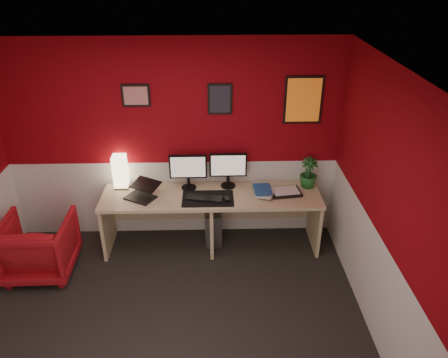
% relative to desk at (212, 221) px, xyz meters
% --- Properties ---
extents(ground, '(4.00, 3.50, 0.01)m').
position_rel_desk_xyz_m(ground, '(-0.45, -1.41, -0.36)').
color(ground, black).
rests_on(ground, ground).
extents(ceiling, '(4.00, 3.50, 0.01)m').
position_rel_desk_xyz_m(ceiling, '(-0.45, -1.41, 2.13)').
color(ceiling, white).
rests_on(ceiling, ground).
extents(wall_back, '(4.00, 0.01, 2.50)m').
position_rel_desk_xyz_m(wall_back, '(-0.45, 0.34, 0.89)').
color(wall_back, maroon).
rests_on(wall_back, ground).
extents(wall_right, '(0.01, 3.50, 2.50)m').
position_rel_desk_xyz_m(wall_right, '(1.55, -1.41, 0.89)').
color(wall_right, maroon).
rests_on(wall_right, ground).
extents(wainscot_back, '(4.00, 0.01, 1.00)m').
position_rel_desk_xyz_m(wainscot_back, '(-0.45, 0.34, 0.14)').
color(wainscot_back, silver).
rests_on(wainscot_back, ground).
extents(wainscot_right, '(0.01, 3.50, 1.00)m').
position_rel_desk_xyz_m(wainscot_right, '(1.54, -1.41, 0.14)').
color(wainscot_right, silver).
rests_on(wainscot_right, ground).
extents(desk, '(2.60, 0.65, 0.73)m').
position_rel_desk_xyz_m(desk, '(0.00, 0.00, 0.00)').
color(desk, tan).
rests_on(desk, ground).
extents(shoji_lamp, '(0.16, 0.16, 0.40)m').
position_rel_desk_xyz_m(shoji_lamp, '(-1.09, 0.23, 0.56)').
color(shoji_lamp, '#FFE5B2').
rests_on(shoji_lamp, desk).
extents(laptop, '(0.40, 0.37, 0.22)m').
position_rel_desk_xyz_m(laptop, '(-0.83, -0.05, 0.47)').
color(laptop, black).
rests_on(laptop, desk).
extents(monitor_left, '(0.45, 0.06, 0.58)m').
position_rel_desk_xyz_m(monitor_left, '(-0.27, 0.18, 0.66)').
color(monitor_left, black).
rests_on(monitor_left, desk).
extents(monitor_right, '(0.45, 0.06, 0.58)m').
position_rel_desk_xyz_m(monitor_right, '(0.21, 0.21, 0.66)').
color(monitor_right, black).
rests_on(monitor_right, desk).
extents(desk_mat, '(0.60, 0.38, 0.01)m').
position_rel_desk_xyz_m(desk_mat, '(-0.04, -0.09, 0.37)').
color(desk_mat, black).
rests_on(desk_mat, desk).
extents(keyboard, '(0.44, 0.22, 0.02)m').
position_rel_desk_xyz_m(keyboard, '(-0.08, -0.09, 0.38)').
color(keyboard, black).
rests_on(keyboard, desk_mat).
extents(mouse, '(0.08, 0.11, 0.03)m').
position_rel_desk_xyz_m(mouse, '(0.18, -0.13, 0.39)').
color(mouse, black).
rests_on(mouse, desk_mat).
extents(book_bottom, '(0.28, 0.33, 0.03)m').
position_rel_desk_xyz_m(book_bottom, '(0.54, 0.02, 0.38)').
color(book_bottom, '#1F4E90').
rests_on(book_bottom, desk).
extents(book_middle, '(0.29, 0.33, 0.02)m').
position_rel_desk_xyz_m(book_middle, '(0.55, 0.01, 0.40)').
color(book_middle, silver).
rests_on(book_middle, book_bottom).
extents(book_top, '(0.22, 0.28, 0.03)m').
position_rel_desk_xyz_m(book_top, '(0.50, -0.00, 0.43)').
color(book_top, '#1F4E90').
rests_on(book_top, book_middle).
extents(zen_tray, '(0.38, 0.29, 0.03)m').
position_rel_desk_xyz_m(zen_tray, '(0.89, 0.02, 0.38)').
color(zen_tray, black).
rests_on(zen_tray, desk).
extents(potted_plant, '(0.22, 0.22, 0.38)m').
position_rel_desk_xyz_m(potted_plant, '(1.18, 0.18, 0.55)').
color(potted_plant, '#19591E').
rests_on(potted_plant, desk).
extents(pc_tower, '(0.22, 0.46, 0.45)m').
position_rel_desk_xyz_m(pc_tower, '(0.01, 0.14, -0.14)').
color(pc_tower, '#99999E').
rests_on(pc_tower, ground).
extents(armchair, '(0.75, 0.77, 0.69)m').
position_rel_desk_xyz_m(armchair, '(-1.95, -0.43, -0.02)').
color(armchair, '#AF111A').
rests_on(armchair, ground).
extents(art_left, '(0.32, 0.02, 0.26)m').
position_rel_desk_xyz_m(art_left, '(-0.83, 0.33, 1.49)').
color(art_left, red).
rests_on(art_left, wall_back).
extents(art_center, '(0.28, 0.02, 0.36)m').
position_rel_desk_xyz_m(art_center, '(0.11, 0.33, 1.44)').
color(art_center, black).
rests_on(art_center, wall_back).
extents(art_right, '(0.44, 0.02, 0.56)m').
position_rel_desk_xyz_m(art_right, '(1.07, 0.33, 1.42)').
color(art_right, orange).
rests_on(art_right, wall_back).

